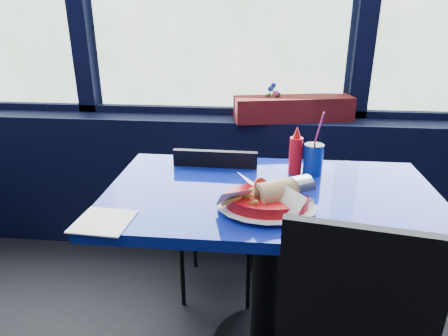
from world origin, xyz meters
The scene contains 9 objects.
window_sill centered at (0.00, 2.87, 0.40)m, with size 5.00×0.26×0.80m, color black.
near_table centered at (0.30, 2.00, 0.57)m, with size 1.20×0.70×0.75m.
chair_near_back centered at (0.07, 2.33, 0.47)m, with size 0.38×0.38×0.82m.
planter_box centered at (0.42, 2.84, 0.86)m, with size 0.64×0.16×0.13m, color maroon.
flower_vase centered at (0.31, 2.82, 0.86)m, with size 0.11×0.11×0.20m.
food_basket centered at (0.29, 1.86, 0.79)m, with size 0.31×0.30×0.11m.
ketchup_bottle centered at (0.40, 2.19, 0.84)m, with size 0.05×0.05×0.20m.
soda_cup centered at (0.47, 2.19, 0.81)m, with size 0.08×0.08×0.26m.
napkin centered at (-0.22, 1.72, 0.75)m, with size 0.17×0.17×0.00m, color white.
Camera 1 is at (0.26, 0.67, 1.36)m, focal length 32.00 mm.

